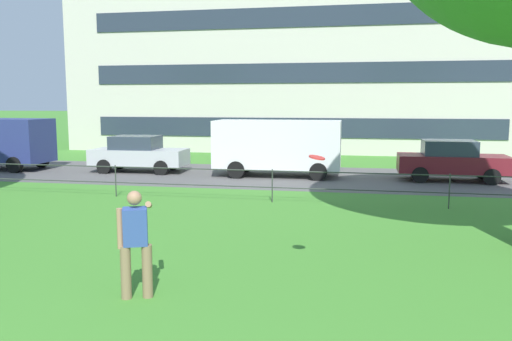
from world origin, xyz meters
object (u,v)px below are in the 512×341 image
at_px(frisbee, 317,158).
at_px(car_maroon_left, 451,160).
at_px(person_thrower, 136,241).
at_px(panel_van_far_right, 278,145).
at_px(car_silver_right, 139,154).
at_px(apartment_building_background, 301,51).

height_order(frisbee, car_maroon_left, frisbee).
relative_size(person_thrower, car_maroon_left, 0.42).
distance_m(frisbee, panel_van_far_right, 12.39).
bearing_deg(car_silver_right, panel_van_far_right, -1.36).
relative_size(car_maroon_left, apartment_building_background, 0.14).
bearing_deg(apartment_building_background, frisbee, -83.10).
distance_m(person_thrower, panel_van_far_right, 13.46).
bearing_deg(car_silver_right, car_maroon_left, -0.51).
bearing_deg(apartment_building_background, panel_van_far_right, -87.24).
height_order(car_maroon_left, apartment_building_background, apartment_building_background).
xyz_separation_m(panel_van_far_right, car_maroon_left, (6.64, 0.03, -0.49)).
height_order(person_thrower, car_maroon_left, person_thrower).
bearing_deg(car_maroon_left, panel_van_far_right, -179.73).
bearing_deg(person_thrower, panel_van_far_right, 89.50).
height_order(car_silver_right, panel_van_far_right, panel_van_far_right).
relative_size(person_thrower, panel_van_far_right, 0.33).
relative_size(car_silver_right, panel_van_far_right, 0.81).
distance_m(car_maroon_left, apartment_building_background, 16.93).
bearing_deg(person_thrower, apartment_building_background, 91.18).
relative_size(panel_van_far_right, apartment_building_background, 0.18).
bearing_deg(frisbee, car_maroon_left, 71.16).
xyz_separation_m(frisbee, apartment_building_background, (-3.19, 26.36, 4.22)).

